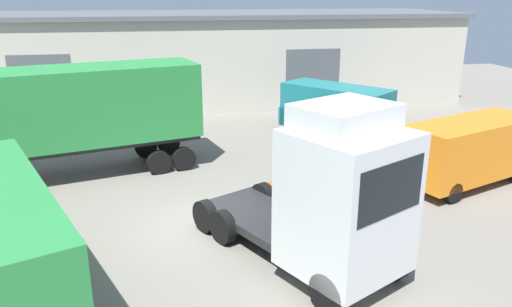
{
  "coord_description": "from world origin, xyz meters",
  "views": [
    {
      "loc": [
        -0.83,
        -13.72,
        6.82
      ],
      "look_at": [
        1.93,
        1.87,
        1.6
      ],
      "focal_mm": 35.0,
      "sensor_mm": 36.0,
      "label": 1
    }
  ],
  "objects_px": {
    "tractor_unit_white": "(334,199)",
    "traffic_cone": "(270,187)",
    "container_trailer_green": "(68,109)",
    "delivery_van_teal": "(333,109)",
    "delivery_van_orange": "(473,149)"
  },
  "relations": [
    {
      "from": "tractor_unit_white",
      "to": "traffic_cone",
      "type": "xyz_separation_m",
      "value": [
        -0.44,
        5.38,
        -1.84
      ]
    },
    {
      "from": "container_trailer_green",
      "to": "delivery_van_teal",
      "type": "distance_m",
      "value": 12.02
    },
    {
      "from": "container_trailer_green",
      "to": "delivery_van_orange",
      "type": "bearing_deg",
      "value": 152.13
    },
    {
      "from": "traffic_cone",
      "to": "container_trailer_green",
      "type": "bearing_deg",
      "value": 156.36
    },
    {
      "from": "tractor_unit_white",
      "to": "container_trailer_green",
      "type": "bearing_deg",
      "value": -166.97
    },
    {
      "from": "container_trailer_green",
      "to": "traffic_cone",
      "type": "relative_size",
      "value": 18.21
    },
    {
      "from": "tractor_unit_white",
      "to": "traffic_cone",
      "type": "bearing_deg",
      "value": 156.35
    },
    {
      "from": "tractor_unit_white",
      "to": "traffic_cone",
      "type": "height_order",
      "value": "tractor_unit_white"
    },
    {
      "from": "traffic_cone",
      "to": "delivery_van_teal",
      "type": "bearing_deg",
      "value": 56.06
    },
    {
      "from": "tractor_unit_white",
      "to": "traffic_cone",
      "type": "distance_m",
      "value": 5.7
    },
    {
      "from": "delivery_van_orange",
      "to": "delivery_van_teal",
      "type": "height_order",
      "value": "delivery_van_teal"
    },
    {
      "from": "delivery_van_teal",
      "to": "container_trailer_green",
      "type": "bearing_deg",
      "value": 67.92
    },
    {
      "from": "container_trailer_green",
      "to": "delivery_van_teal",
      "type": "relative_size",
      "value": 1.87
    },
    {
      "from": "container_trailer_green",
      "to": "traffic_cone",
      "type": "height_order",
      "value": "container_trailer_green"
    },
    {
      "from": "tractor_unit_white",
      "to": "container_trailer_green",
      "type": "distance_m",
      "value": 11.26
    }
  ]
}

